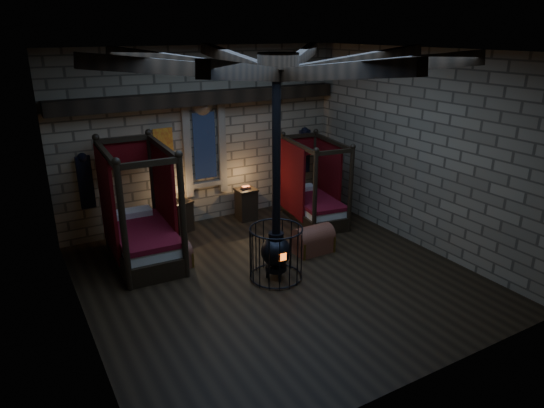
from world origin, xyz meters
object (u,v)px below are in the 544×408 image
bed_left (142,232)px  trunk_right (313,240)px  stove (276,248)px  bed_right (313,201)px  trunk_left (172,258)px

bed_left → trunk_right: size_ratio=2.85×
trunk_right → stove: 1.45m
bed_left → stove: bearing=-44.6°
bed_right → trunk_left: 4.03m
stove → bed_left: bearing=136.5°
bed_left → trunk_left: (0.37, -0.74, -0.36)m
bed_right → trunk_right: bearing=-116.2°
bed_right → trunk_right: size_ratio=2.44×
bed_right → trunk_right: 1.91m
bed_left → bed_right: size_ratio=1.17×
stove → trunk_left: bearing=142.9°
bed_right → trunk_right: bed_right is taller
trunk_left → bed_right: bearing=4.9°
bed_left → trunk_left: 0.90m
trunk_left → stove: size_ratio=0.19×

